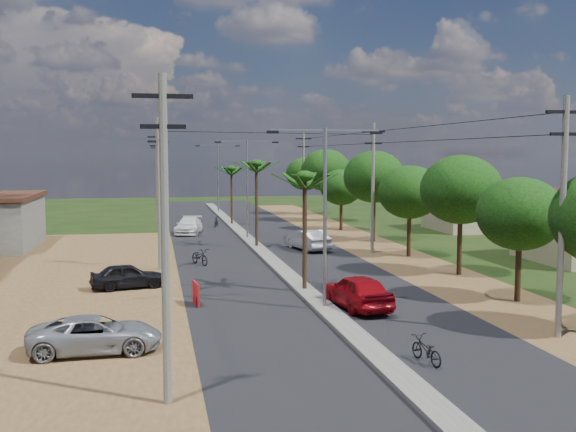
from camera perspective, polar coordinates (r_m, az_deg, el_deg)
name	(u,v)px	position (r m, az deg, el deg)	size (l,w,h in m)	color
ground	(324,310)	(29.98, 3.10, -7.99)	(160.00, 160.00, 0.00)	black
road	(268,258)	(44.40, -1.70, -3.61)	(12.00, 110.00, 0.04)	black
median	(261,251)	(47.32, -2.31, -2.97)	(1.00, 90.00, 0.18)	#605E56
dirt_lot_west	(3,288)	(37.72, -23.00, -5.62)	(18.00, 46.00, 0.04)	brown
dirt_shoulder_east	(391,255)	(46.55, 8.69, -3.26)	(5.00, 90.00, 0.03)	brown
house_east_far	(473,204)	(63.12, 15.39, 1.02)	(7.60, 7.50, 4.60)	tan
tree_east_b	(520,214)	(32.87, 19.04, 0.16)	(4.00, 4.00, 5.83)	black
tree_east_c	(461,190)	(39.18, 14.43, 2.17)	(4.60, 4.60, 6.83)	black
tree_east_d	(410,192)	(45.50, 10.26, 2.00)	(4.20, 4.20, 6.13)	black
tree_east_e	(374,177)	(53.05, 7.31, 3.31)	(4.80, 4.80, 7.14)	black
tree_east_f	(341,187)	(60.62, 4.53, 2.44)	(3.80, 3.80, 5.52)	black
tree_east_g	(326,170)	(68.45, 3.20, 3.90)	(5.00, 5.00, 7.38)	black
tree_east_h	(305,174)	(76.17, 1.48, 3.60)	(4.40, 4.40, 6.52)	black
palm_median_near	(305,181)	(33.10, 1.43, 2.95)	(2.00, 2.00, 6.15)	black
palm_median_mid	(256,167)	(48.82, -2.70, 4.13)	(2.00, 2.00, 6.55)	black
palm_median_far	(231,171)	(64.70, -4.81, 3.83)	(2.00, 2.00, 5.85)	black
streetlight_near	(325,202)	(29.26, 3.15, 1.17)	(5.10, 0.18, 8.00)	gray
streetlight_mid	(247,180)	(53.80, -3.48, 3.04)	(5.10, 0.18, 8.00)	gray
streetlight_far	(218,172)	(78.63, -5.95, 3.73)	(5.10, 0.18, 8.00)	gray
utility_pole_w_a	(165,233)	(18.39, -10.38, -1.43)	(1.60, 0.24, 9.00)	#605E56
utility_pole_w_b	(159,190)	(40.32, -10.87, 2.17)	(1.60, 0.24, 9.00)	#605E56
utility_pole_w_c	(157,177)	(62.30, -11.01, 3.23)	(1.60, 0.24, 9.00)	#605E56
utility_pole_w_d	(156,171)	(83.30, -11.08, 3.72)	(1.60, 0.24, 9.00)	#605E56
utility_pole_e_a	(562,212)	(26.79, 22.21, 0.34)	(1.60, 0.24, 9.00)	#605E56
utility_pole_e_b	(373,185)	(46.71, 7.20, 2.64)	(1.60, 0.24, 9.00)	#605E56
utility_pole_e_c	(303,175)	(67.92, 1.32, 3.49)	(1.60, 0.24, 9.00)	#605E56
car_red_near	(357,292)	(30.19, 5.90, -6.42)	(1.82, 4.51, 1.54)	maroon
car_silver_mid	(308,240)	(48.00, 1.67, -2.06)	(1.57, 4.51, 1.49)	gray
car_white_far	(189,226)	(58.42, -8.40, -0.85)	(1.95, 4.80, 1.39)	silver
car_parked_silver	(95,335)	(24.52, -15.99, -9.69)	(2.09, 4.52, 1.26)	gray
car_parked_dark	(128,277)	(35.42, -13.42, -5.02)	(1.50, 3.73, 1.27)	black
moto_rider_east	(426,351)	(22.93, 11.61, -11.14)	(0.58, 1.67, 0.88)	black
moto_rider_west_a	(200,257)	(42.13, -7.47, -3.46)	(0.68, 1.94, 1.02)	black
moto_rider_west_b	(216,222)	(63.62, -6.10, -0.52)	(0.45, 1.60, 0.96)	black
roadside_sign	(196,294)	(30.97, -7.81, -6.58)	(0.24, 1.31, 1.09)	#B71017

